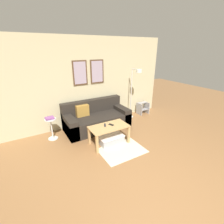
# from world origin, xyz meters

# --- Properties ---
(ground_plane) EXTENTS (16.00, 16.00, 0.00)m
(ground_plane) POSITION_xyz_m (0.00, 0.00, 0.00)
(ground_plane) COLOR olive
(wall_back) EXTENTS (5.60, 0.09, 2.55)m
(wall_back) POSITION_xyz_m (0.00, 3.40, 1.28)
(wall_back) COLOR #C6BC93
(wall_back) RESTS_ON ground_plane
(area_rug) EXTENTS (1.02, 0.73, 0.01)m
(area_rug) POSITION_xyz_m (0.20, 1.58, 0.00)
(area_rug) COLOR beige
(area_rug) RESTS_ON ground_plane
(couch) EXTENTS (1.87, 0.87, 0.80)m
(couch) POSITION_xyz_m (0.19, 2.95, 0.28)
(couch) COLOR #28231E
(couch) RESTS_ON ground_plane
(coffee_table) EXTENTS (0.94, 0.52, 0.47)m
(coffee_table) POSITION_xyz_m (0.09, 2.01, 0.37)
(coffee_table) COLOR tan
(coffee_table) RESTS_ON ground_plane
(storage_bin) EXTENTS (0.62, 0.37, 0.20)m
(storage_bin) POSITION_xyz_m (0.15, 2.01, 0.10)
(storage_bin) COLOR #9EA3A8
(storage_bin) RESTS_ON ground_plane
(floor_lamp) EXTENTS (0.21, 0.52, 1.64)m
(floor_lamp) POSITION_xyz_m (1.55, 2.91, 1.12)
(floor_lamp) COLOR silver
(floor_lamp) RESTS_ON ground_plane
(side_table) EXTENTS (0.29, 0.29, 0.57)m
(side_table) POSITION_xyz_m (-1.07, 2.95, 0.34)
(side_table) COLOR silver
(side_table) RESTS_ON ground_plane
(book_stack) EXTENTS (0.22, 0.18, 0.05)m
(book_stack) POSITION_xyz_m (-1.09, 2.95, 0.59)
(book_stack) COLOR #8C4C93
(book_stack) RESTS_ON side_table
(remote_control) EXTENTS (0.10, 0.15, 0.02)m
(remote_control) POSITION_xyz_m (0.03, 2.10, 0.48)
(remote_control) COLOR #232328
(remote_control) RESTS_ON coffee_table
(cell_phone) EXTENTS (0.11, 0.15, 0.01)m
(cell_phone) POSITION_xyz_m (0.18, 2.06, 0.47)
(cell_phone) COLOR black
(cell_phone) RESTS_ON coffee_table
(step_stool) EXTENTS (0.36, 0.31, 0.41)m
(step_stool) POSITION_xyz_m (2.11, 3.11, 0.22)
(step_stool) COLOR #99999E
(step_stool) RESTS_ON ground_plane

